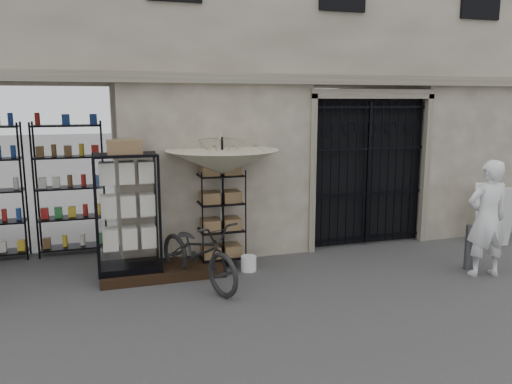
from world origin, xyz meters
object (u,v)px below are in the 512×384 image
object	(u,v)px
wire_rack	(221,219)
easel_sign	(494,215)
white_bucket	(249,263)
market_umbrella	(222,155)
shopkeeper	(482,275)
bicycle	(199,284)
steel_bollard	(469,247)
display_cabinet	(128,219)

from	to	relation	value
wire_rack	easel_sign	size ratio (longest dim) A/B	1.41
white_bucket	easel_sign	size ratio (longest dim) A/B	0.22
wire_rack	easel_sign	xyz separation A→B (m)	(5.48, -0.44, -0.21)
white_bucket	market_umbrella	bearing A→B (deg)	138.42
shopkeeper	wire_rack	bearing A→B (deg)	-16.65
wire_rack	shopkeeper	distance (m)	4.52
bicycle	steel_bollard	bearing A→B (deg)	-31.32
market_umbrella	white_bucket	xyz separation A→B (m)	(0.36, -0.32, -1.83)
steel_bollard	display_cabinet	bearing A→B (deg)	167.50
wire_rack	steel_bollard	world-z (taller)	wire_rack
display_cabinet	bicycle	xyz separation A→B (m)	(1.02, -0.58, -1.01)
shopkeeper	bicycle	bearing A→B (deg)	-4.70
wire_rack	shopkeeper	bearing A→B (deg)	-4.75
market_umbrella	white_bucket	size ratio (longest dim) A/B	10.23
bicycle	easel_sign	world-z (taller)	easel_sign
display_cabinet	shopkeeper	distance (m)	5.93
wire_rack	bicycle	distance (m)	1.30
white_bucket	bicycle	size ratio (longest dim) A/B	0.13
bicycle	shopkeeper	distance (m)	4.72
display_cabinet	bicycle	world-z (taller)	display_cabinet
wire_rack	easel_sign	world-z (taller)	wire_rack
white_bucket	bicycle	bearing A→B (deg)	-157.47
market_umbrella	steel_bollard	distance (m)	4.52
wire_rack	market_umbrella	distance (m)	1.13
steel_bollard	bicycle	bearing A→B (deg)	171.75
display_cabinet	shopkeeper	xyz separation A→B (m)	(5.64, -1.56, -1.01)
bicycle	easel_sign	bearing A→B (deg)	-19.53
market_umbrella	display_cabinet	bearing A→B (deg)	-175.21
white_bucket	easel_sign	bearing A→B (deg)	-0.19
display_cabinet	white_bucket	bearing A→B (deg)	1.39
easel_sign	shopkeeper	bearing A→B (deg)	-117.62
market_umbrella	white_bucket	distance (m)	1.90
market_umbrella	shopkeeper	distance (m)	4.80
easel_sign	display_cabinet	bearing A→B (deg)	-162.82
white_bucket	easel_sign	distance (m)	5.13
wire_rack	steel_bollard	distance (m)	4.31
display_cabinet	shopkeeper	bearing A→B (deg)	-8.66
white_bucket	shopkeeper	xyz separation A→B (m)	(3.68, -1.38, -0.13)
bicycle	display_cabinet	bearing A→B (deg)	127.34
steel_bollard	shopkeeper	size ratio (longest dim) A/B	0.41
white_bucket	bicycle	world-z (taller)	bicycle
wire_rack	market_umbrella	bearing A→B (deg)	-62.55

